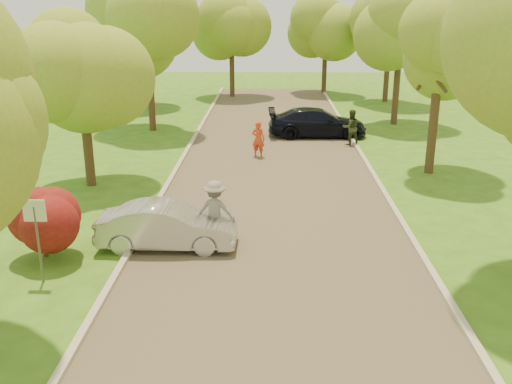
# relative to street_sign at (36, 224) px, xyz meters

# --- Properties ---
(road) EXTENTS (8.00, 60.00, 0.01)m
(road) POSITION_rel_street_sign_xyz_m (5.80, 4.00, -1.56)
(road) COLOR #4C4438
(road) RESTS_ON ground
(curb_left) EXTENTS (0.18, 60.00, 0.12)m
(curb_left) POSITION_rel_street_sign_xyz_m (1.75, 4.00, -1.50)
(curb_left) COLOR #B2AD9E
(curb_left) RESTS_ON ground
(curb_right) EXTENTS (0.18, 60.00, 0.12)m
(curb_right) POSITION_rel_street_sign_xyz_m (9.85, 4.00, -1.50)
(curb_right) COLOR #B2AD9E
(curb_right) RESTS_ON ground
(street_sign) EXTENTS (0.55, 0.06, 2.17)m
(street_sign) POSITION_rel_street_sign_xyz_m (0.00, 0.00, 0.00)
(street_sign) COLOR #59595E
(street_sign) RESTS_ON ground
(red_shrub) EXTENTS (1.70, 1.70, 1.95)m
(red_shrub) POSITION_rel_street_sign_xyz_m (-0.50, 1.50, -0.47)
(red_shrub) COLOR #382619
(red_shrub) RESTS_ON ground
(tree_l_midb) EXTENTS (4.30, 4.20, 6.62)m
(tree_l_midb) POSITION_rel_street_sign_xyz_m (-1.01, 8.00, 3.02)
(tree_l_midb) COLOR #382619
(tree_l_midb) RESTS_ON ground
(tree_l_far) EXTENTS (4.92, 4.80, 7.79)m
(tree_l_far) POSITION_rel_street_sign_xyz_m (-0.59, 18.00, 3.90)
(tree_l_far) COLOR #382619
(tree_l_far) RESTS_ON ground
(tree_r_midb) EXTENTS (4.51, 4.40, 7.01)m
(tree_r_midb) POSITION_rel_street_sign_xyz_m (12.40, 10.00, 3.32)
(tree_r_midb) COLOR #382619
(tree_r_midb) RESTS_ON ground
(tree_r_far) EXTENTS (5.33, 5.20, 8.34)m
(tree_r_far) POSITION_rel_street_sign_xyz_m (13.03, 20.00, 4.27)
(tree_r_far) COLOR #382619
(tree_r_far) RESTS_ON ground
(tree_bg_a) EXTENTS (5.12, 5.00, 7.72)m
(tree_bg_a) POSITION_rel_street_sign_xyz_m (-2.98, 26.00, 3.75)
(tree_bg_a) COLOR #382619
(tree_bg_a) RESTS_ON ground
(tree_bg_b) EXTENTS (5.12, 5.00, 7.95)m
(tree_bg_b) POSITION_rel_street_sign_xyz_m (14.02, 28.00, 3.97)
(tree_bg_b) COLOR #382619
(tree_bg_b) RESTS_ON ground
(tree_bg_c) EXTENTS (4.92, 4.80, 7.33)m
(tree_bg_c) POSITION_rel_street_sign_xyz_m (3.01, 30.00, 3.46)
(tree_bg_c) COLOR #382619
(tree_bg_c) RESTS_ON ground
(tree_bg_d) EXTENTS (5.12, 5.00, 7.72)m
(tree_bg_d) POSITION_rel_street_sign_xyz_m (10.02, 32.00, 3.75)
(tree_bg_d) COLOR #382619
(tree_bg_d) RESTS_ON ground
(silver_sedan) EXTENTS (3.93, 1.39, 1.29)m
(silver_sedan) POSITION_rel_street_sign_xyz_m (2.76, 2.22, -0.92)
(silver_sedan) COLOR #AFAEB3
(silver_sedan) RESTS_ON ground
(dark_sedan) EXTENTS (5.14, 2.21, 1.48)m
(dark_sedan) POSITION_rel_street_sign_xyz_m (8.10, 16.67, -0.83)
(dark_sedan) COLOR black
(dark_sedan) RESTS_ON ground
(longboard) EXTENTS (0.35, 0.93, 0.11)m
(longboard) POSITION_rel_street_sign_xyz_m (4.10, 2.56, -1.47)
(longboard) COLOR black
(longboard) RESTS_ON ground
(skateboarder) EXTENTS (1.21, 0.77, 1.77)m
(skateboarder) POSITION_rel_street_sign_xyz_m (4.10, 2.56, -0.56)
(skateboarder) COLOR gray
(skateboarder) RESTS_ON longboard
(person_striped) EXTENTS (0.69, 0.56, 1.64)m
(person_striped) POSITION_rel_street_sign_xyz_m (5.13, 12.39, -0.74)
(person_striped) COLOR red
(person_striped) RESTS_ON ground
(person_olive) EXTENTS (0.97, 0.82, 1.75)m
(person_olive) POSITION_rel_street_sign_xyz_m (9.60, 14.78, -0.69)
(person_olive) COLOR #2B341F
(person_olive) RESTS_ON ground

